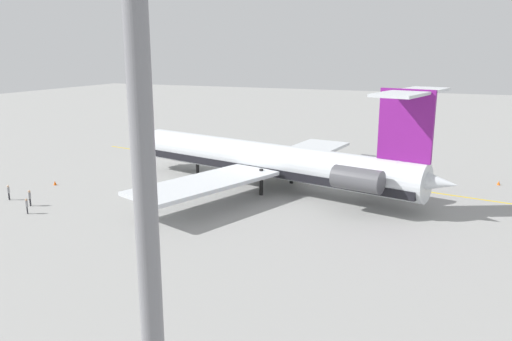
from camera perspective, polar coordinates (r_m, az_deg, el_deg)
ground at (r=68.53m, az=6.36°, el=-0.64°), size 301.98×301.98×0.00m
main_jetliner at (r=61.13m, az=2.38°, el=1.09°), size 43.87×39.19×12.92m
ground_crew_near_nose at (r=63.64m, az=-26.33°, el=-2.06°), size 0.44×0.28×1.76m
ground_crew_near_tail at (r=60.22m, az=-24.35°, el=-2.66°), size 0.29×0.42×1.80m
ground_crew_portside at (r=57.50m, az=-24.64°, el=-3.50°), size 0.38×0.27×1.66m
safety_cone_nose at (r=70.65m, az=25.89°, el=-1.28°), size 0.40×0.40×0.55m
safety_cone_wingtip at (r=89.98m, az=-5.20°, el=2.96°), size 0.40×0.40×0.55m
safety_cone_tail at (r=68.49m, az=-21.90°, el=-1.33°), size 0.40×0.40×0.55m
taxiway_centreline at (r=70.56m, az=3.95°, el=-0.17°), size 71.40×12.77×0.01m
light_mast at (r=14.86m, az=-12.49°, el=-2.66°), size 4.00×0.70×22.81m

